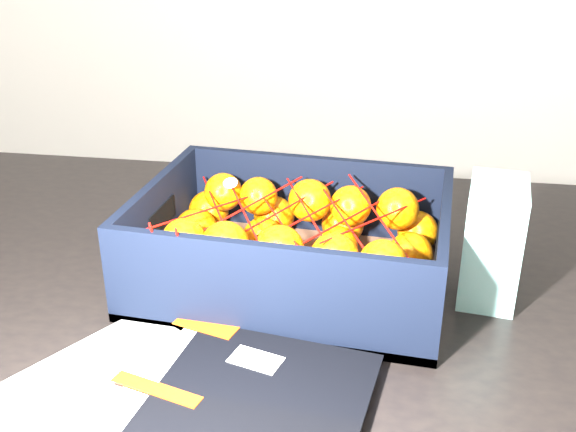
% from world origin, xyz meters
% --- Properties ---
extents(table, '(1.26, 0.89, 0.75)m').
position_xyz_m(table, '(0.28, 0.23, 0.65)').
color(table, black).
rests_on(table, ground).
extents(magazine_stack, '(0.43, 0.36, 0.02)m').
position_xyz_m(magazine_stack, '(0.31, -0.07, 0.76)').
color(magazine_stack, beige).
rests_on(magazine_stack, table).
extents(produce_crate, '(0.39, 0.29, 0.13)m').
position_xyz_m(produce_crate, '(0.36, 0.22, 0.79)').
color(produce_crate, brown).
rests_on(produce_crate, table).
extents(clementine_heap, '(0.37, 0.28, 0.11)m').
position_xyz_m(clementine_heap, '(0.35, 0.22, 0.81)').
color(clementine_heap, orange).
rests_on(clementine_heap, produce_crate).
extents(mesh_net, '(0.32, 0.26, 0.09)m').
position_xyz_m(mesh_net, '(0.35, 0.21, 0.85)').
color(mesh_net, red).
rests_on(mesh_net, clementine_heap).
extents(retail_carton, '(0.07, 0.11, 0.15)m').
position_xyz_m(retail_carton, '(0.60, 0.25, 0.83)').
color(retail_carton, silver).
rests_on(retail_carton, table).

